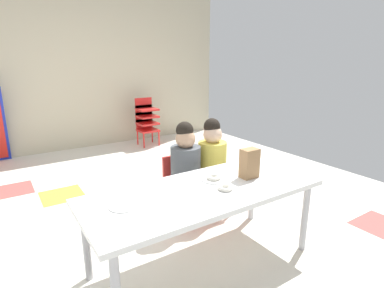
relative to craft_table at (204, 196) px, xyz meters
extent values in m
cube|color=silver|center=(-0.18, 0.88, -0.54)|extent=(5.71, 5.54, 0.02)
cube|color=orange|center=(1.62, 0.88, -0.52)|extent=(0.43, 0.43, 0.00)
cube|color=#B24C47|center=(-1.08, 2.23, -0.52)|extent=(0.43, 0.43, 0.00)
cube|color=#B24C47|center=(1.62, -0.47, -0.52)|extent=(0.43, 0.43, 0.00)
cube|color=orange|center=(-0.63, 1.78, -0.52)|extent=(0.43, 0.43, 0.00)
cube|color=beige|center=(-0.18, 3.65, 0.84)|extent=(5.71, 0.10, 2.73)
cube|color=white|center=(0.00, 0.00, 0.03)|extent=(1.64, 0.69, 0.04)
cylinder|color=#B2B2B7|center=(0.74, -0.28, -0.25)|extent=(0.05, 0.05, 0.54)
cylinder|color=#B2B2B7|center=(-0.74, 0.28, -0.25)|extent=(0.05, 0.05, 0.54)
cylinder|color=#B2B2B7|center=(0.74, 0.28, -0.25)|extent=(0.05, 0.05, 0.54)
cube|color=red|center=(0.20, 0.56, -0.23)|extent=(0.32, 0.30, 0.03)
cube|color=red|center=(0.20, 0.71, -0.08)|extent=(0.29, 0.02, 0.30)
cylinder|color=#4C5156|center=(0.20, 0.56, -0.01)|extent=(0.27, 0.27, 0.38)
sphere|color=tan|center=(0.20, 0.56, 0.25)|extent=(0.17, 0.17, 0.17)
sphere|color=black|center=(0.20, 0.58, 0.32)|extent=(0.15, 0.15, 0.15)
cylinder|color=red|center=(0.06, 0.43, -0.38)|extent=(0.02, 0.02, 0.28)
cylinder|color=red|center=(0.34, 0.43, -0.38)|extent=(0.02, 0.02, 0.28)
cylinder|color=red|center=(0.06, 0.69, -0.38)|extent=(0.02, 0.02, 0.28)
cylinder|color=red|center=(0.34, 0.69, -0.38)|extent=(0.02, 0.02, 0.28)
cube|color=red|center=(0.49, 0.56, -0.23)|extent=(0.32, 0.30, 0.03)
cube|color=red|center=(0.49, 0.71, -0.08)|extent=(0.29, 0.02, 0.30)
cylinder|color=#D8C64C|center=(0.49, 0.56, -0.01)|extent=(0.28, 0.28, 0.38)
sphere|color=beige|center=(0.49, 0.56, 0.25)|extent=(0.17, 0.17, 0.17)
sphere|color=black|center=(0.49, 0.58, 0.32)|extent=(0.15, 0.15, 0.15)
cylinder|color=red|center=(0.35, 0.43, -0.38)|extent=(0.02, 0.02, 0.28)
cylinder|color=red|center=(0.63, 0.43, -0.38)|extent=(0.02, 0.02, 0.28)
cylinder|color=red|center=(0.35, 0.69, -0.38)|extent=(0.02, 0.02, 0.28)
cylinder|color=red|center=(0.63, 0.69, -0.38)|extent=(0.02, 0.02, 0.28)
cube|color=red|center=(1.05, 3.12, -0.27)|extent=(0.32, 0.30, 0.03)
cube|color=red|center=(1.05, 3.26, -0.18)|extent=(0.30, 0.02, 0.18)
cube|color=red|center=(1.05, 3.12, -0.15)|extent=(0.32, 0.30, 0.03)
cube|color=red|center=(1.05, 3.26, -0.06)|extent=(0.30, 0.02, 0.18)
cube|color=red|center=(1.05, 3.12, -0.03)|extent=(0.32, 0.30, 0.03)
cube|color=red|center=(1.05, 3.26, 0.06)|extent=(0.30, 0.02, 0.18)
cube|color=red|center=(1.05, 3.12, 0.09)|extent=(0.32, 0.30, 0.03)
cube|color=red|center=(1.05, 3.26, 0.18)|extent=(0.30, 0.02, 0.18)
cylinder|color=red|center=(0.91, 2.99, -0.40)|extent=(0.02, 0.02, 0.26)
cylinder|color=red|center=(1.19, 2.99, -0.40)|extent=(0.02, 0.02, 0.26)
cylinder|color=red|center=(0.91, 3.25, -0.40)|extent=(0.02, 0.02, 0.26)
cylinder|color=red|center=(1.19, 3.25, -0.40)|extent=(0.02, 0.02, 0.26)
cube|color=#9E754C|center=(0.40, -0.01, 0.16)|extent=(0.13, 0.09, 0.22)
cylinder|color=white|center=(0.15, 0.09, 0.06)|extent=(0.18, 0.18, 0.01)
cylinder|color=white|center=(-0.55, 0.05, 0.06)|extent=(0.18, 0.18, 0.01)
torus|color=white|center=(0.15, 0.09, 0.07)|extent=(0.10, 0.10, 0.03)
torus|color=white|center=(0.12, -0.09, 0.07)|extent=(0.11, 0.11, 0.03)
camera|label=1|loc=(-1.12, -1.57, 0.90)|focal=28.72mm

